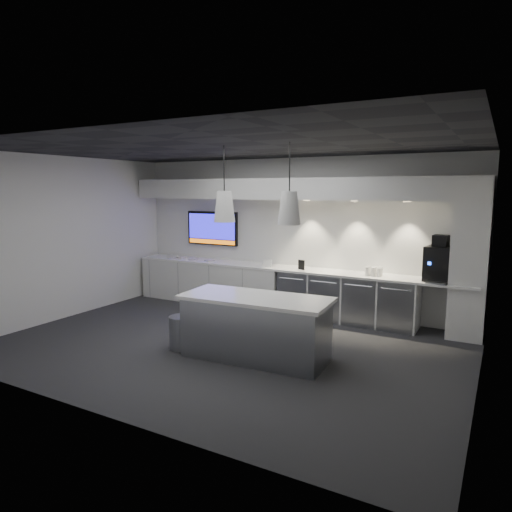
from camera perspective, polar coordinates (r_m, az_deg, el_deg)
The scene contains 28 objects.
floor at distance 7.20m, azimuth -3.73°, elevation -11.10°, with size 7.00×7.00×0.00m, color #29292B.
ceiling at distance 6.82m, azimuth -3.98°, elevation 13.41°, with size 7.00×7.00×0.00m, color black.
wall_back at distance 9.04m, azimuth 4.73°, elevation 2.63°, with size 7.00×7.00×0.00m, color white.
wall_front at distance 4.96m, azimuth -19.63°, elevation -2.54°, with size 7.00×7.00×0.00m, color white.
wall_left at distance 9.21m, azimuth -22.53°, elevation 2.13°, with size 7.00×7.00×0.00m, color white.
wall_right at distance 5.79m, azimuth 26.77°, elevation -1.45°, with size 7.00×7.00×0.00m, color white.
back_counter at distance 8.83m, azimuth 3.82°, elevation -1.55°, with size 6.80×0.65×0.04m, color white.
left_base_cabinets at distance 9.77m, azimuth -5.56°, elevation -3.30°, with size 3.30×0.63×0.86m, color white.
fridge_unit_a at distance 8.82m, azimuth 5.26°, elevation -4.59°, with size 0.60×0.61×0.85m, color gray.
fridge_unit_b at distance 8.60m, azimuth 9.13°, elevation -5.01°, with size 0.60×0.61×0.85m, color gray.
fridge_unit_c at distance 8.42m, azimuth 13.18°, elevation -5.42°, with size 0.60×0.61×0.85m, color gray.
fridge_unit_d at distance 8.28m, azimuth 17.40°, elevation -5.82°, with size 0.60×0.61×0.85m, color gray.
backsplash at distance 8.60m, azimuth 12.00°, elevation 2.52°, with size 4.60×0.03×1.30m, color white.
soffit at distance 8.73m, azimuth 3.98°, elevation 8.36°, with size 6.90×0.60×0.40m, color white.
column at distance 8.01m, azimuth 25.16°, elevation -0.31°, with size 0.55×0.55×2.60m, color white.
wall_tv at distance 9.92m, azimuth -5.48°, elevation 3.47°, with size 1.25×0.07×0.72m.
island at distance 6.56m, azimuth -0.05°, elevation -8.87°, with size 2.17×1.03×0.90m.
bin at distance 7.08m, azimuth -9.37°, elevation -9.40°, with size 0.36×0.36×0.50m, color gray.
coffee_machine at distance 8.06m, azimuth 21.96°, elevation -0.71°, with size 0.47×0.63×0.76m.
sign_black at distance 8.60m, azimuth 5.70°, elevation -1.10°, with size 0.14×0.02×0.18m, color black.
sign_white at distance 8.88m, azimuth 1.44°, elevation -0.89°, with size 0.18×0.02×0.14m, color white.
cup_cluster at distance 8.20m, azimuth 14.52°, elevation -1.88°, with size 0.29×0.18×0.16m, color white, non-canonical shape.
tray_a at distance 10.27m, azimuth -10.51°, elevation -0.10°, with size 0.16×0.16×0.03m, color #B5B5B5.
tray_b at distance 10.13m, azimuth -9.30°, elevation -0.18°, with size 0.16×0.16×0.03m, color #B5B5B5.
tray_c at distance 9.85m, azimuth -7.88°, elevation -0.39°, with size 0.16×0.16×0.03m, color #B5B5B5.
tray_d at distance 9.61m, azimuth -5.84°, elevation -0.58°, with size 0.16×0.16×0.03m, color #B5B5B5.
pendant_left at distance 6.53m, azimuth -3.97°, elevation 6.20°, with size 0.31×0.31×1.14m.
pendant_right at distance 6.04m, azimuth 4.17°, elevation 6.02°, with size 0.31×0.31×1.14m.
Camera 1 is at (3.67, -5.72, 2.39)m, focal length 32.00 mm.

